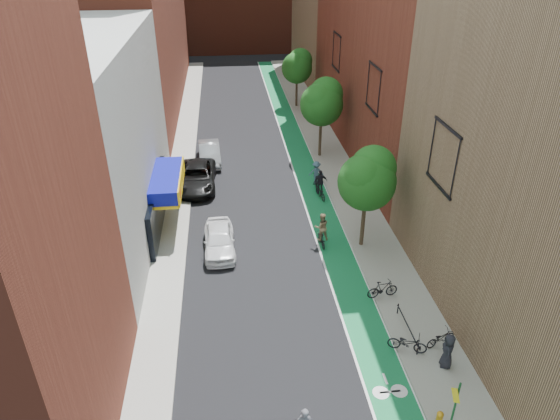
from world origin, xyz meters
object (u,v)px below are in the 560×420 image
object	(u,v)px
cyclist_lane_near	(322,231)
pedestrian	(448,351)
parked_car_black	(197,177)
cyclist_lane_mid	(320,187)
parked_car_silver	(210,153)
cyclist_lane_far	(316,176)
parked_car_white	(219,240)
fire_hydrant	(439,418)

from	to	relation	value
cyclist_lane_near	pedestrian	world-z (taller)	cyclist_lane_near
parked_car_black	cyclist_lane_mid	world-z (taller)	cyclist_lane_mid
parked_car_silver	cyclist_lane_far	bearing A→B (deg)	-38.54
parked_car_silver	parked_car_black	bearing A→B (deg)	-104.46
cyclist_lane_near	pedestrian	xyz separation A→B (m)	(3.59, -10.43, 0.04)
pedestrian	cyclist_lane_near	bearing A→B (deg)	-143.60
parked_car_white	cyclist_lane_far	bearing A→B (deg)	45.68
cyclist_lane_mid	cyclist_lane_far	world-z (taller)	cyclist_lane_mid
parked_car_white	cyclist_lane_near	distance (m)	6.20
cyclist_lane_near	cyclist_lane_far	distance (m)	7.92
parked_car_silver	cyclist_lane_far	world-z (taller)	cyclist_lane_far
parked_car_white	cyclist_lane_mid	size ratio (longest dim) A/B	2.14
parked_car_white	cyclist_lane_mid	bearing A→B (deg)	38.72
parked_car_black	cyclist_lane_far	world-z (taller)	cyclist_lane_far
parked_car_white	fire_hydrant	size ratio (longest dim) A/B	5.96
parked_car_black	cyclist_lane_near	world-z (taller)	cyclist_lane_near
cyclist_lane_far	fire_hydrant	distance (m)	21.23
cyclist_lane_mid	parked_car_silver	bearing A→B (deg)	-52.41
parked_car_white	cyclist_lane_near	size ratio (longest dim) A/B	2.11
parked_car_black	cyclist_lane_far	size ratio (longest dim) A/B	2.86
cyclist_lane_mid	cyclist_lane_far	distance (m)	1.69
pedestrian	parked_car_white	bearing A→B (deg)	-119.55
parked_car_silver	cyclist_lane_far	size ratio (longest dim) A/B	2.33
cyclist_lane_mid	cyclist_lane_far	size ratio (longest dim) A/B	1.02
parked_car_black	cyclist_lane_mid	size ratio (longest dim) A/B	2.81
pedestrian	cyclist_lane_mid	bearing A→B (deg)	-154.02
cyclist_lane_near	pedestrian	bearing A→B (deg)	103.91
parked_car_black	cyclist_lane_near	distance (m)	11.85
fire_hydrant	cyclist_lane_mid	bearing A→B (deg)	92.98
parked_car_white	cyclist_lane_far	size ratio (longest dim) A/B	2.18
pedestrian	parked_car_silver	bearing A→B (deg)	-138.92
parked_car_white	parked_car_black	bearing A→B (deg)	98.92
cyclist_lane_far	parked_car_silver	bearing A→B (deg)	-29.39
pedestrian	parked_car_black	bearing A→B (deg)	-132.13
cyclist_lane_near	cyclist_lane_mid	xyz separation A→B (m)	(1.08, 6.17, -0.16)
fire_hydrant	pedestrian	bearing A→B (deg)	62.95
parked_car_white	cyclist_lane_near	bearing A→B (deg)	-1.77
parked_car_black	cyclist_lane_mid	bearing A→B (deg)	-16.07
cyclist_lane_far	cyclist_lane_near	bearing A→B (deg)	88.02
cyclist_lane_mid	parked_car_black	bearing A→B (deg)	-27.16
parked_car_black	cyclist_lane_near	bearing A→B (deg)	-47.67
cyclist_lane_near	fire_hydrant	distance (m)	13.52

